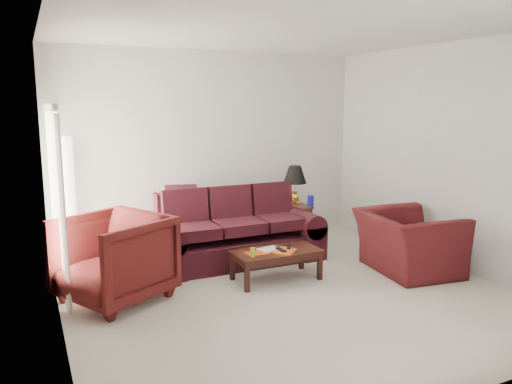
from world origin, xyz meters
The scene contains 19 objects.
floor centered at (0.00, 0.00, 0.00)m, with size 5.00×5.00×0.00m, color beige.
blinds centered at (-2.42, 1.30, 1.08)m, with size 0.10×2.00×2.16m, color silver.
sofa centered at (-0.12, 1.25, 0.49)m, with size 2.40×1.04×0.98m, color black, non-canonical shape.
throw_pillow centered at (-0.65, 2.10, 0.77)m, with size 0.47×0.13×0.47m, color black.
end_table centered at (1.24, 2.05, 0.27)m, with size 0.50×0.50×0.54m, color #4E281B, non-canonical shape.
table_lamp centered at (1.30, 2.11, 0.86)m, with size 0.38×0.38×0.64m, color gold, non-canonical shape.
clock centered at (1.07, 1.96, 0.61)m, with size 0.14×0.05×0.14m, color silver.
blue_canister centered at (1.47, 1.88, 0.63)m, with size 0.11×0.11×0.17m, color #1A1AAA.
picture_frame centered at (1.08, 2.26, 0.61)m, with size 0.12×0.02×0.14m, color silver.
floor_lamp centered at (-2.24, 2.14, 0.89)m, with size 0.29×0.29×1.78m, color silver, non-canonical shape.
armchair_left centered at (-1.90, 0.54, 0.49)m, with size 1.05×1.08×0.98m, color #420F0F.
armchair_right centered at (1.77, -0.08, 0.40)m, with size 1.22×1.06×0.79m, color #3D0E10.
coffee_table centered at (0.05, 0.37, 0.19)m, with size 1.09×0.55×0.38m, color black, non-canonical shape.
magazine_red centered at (-0.23, 0.33, 0.39)m, with size 0.25×0.19×0.01m, color #B63612.
magazine_white centered at (-0.02, 0.42, 0.39)m, with size 0.27×0.20×0.02m, color silver.
magazine_orange centered at (0.12, 0.26, 0.39)m, with size 0.30×0.22×0.02m, color #D05B18.
remote_a centered at (0.08, 0.28, 0.41)m, with size 0.05×0.19×0.02m, color black.
remote_b centered at (0.23, 0.35, 0.41)m, with size 0.05×0.17×0.02m, color black.
yellow_glass centered at (-0.33, 0.25, 0.44)m, with size 0.07×0.07×0.11m, color gold.
Camera 1 is at (-2.73, -4.97, 2.19)m, focal length 35.00 mm.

